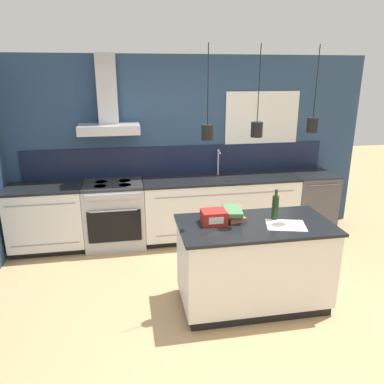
{
  "coord_description": "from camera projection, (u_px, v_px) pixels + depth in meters",
  "views": [
    {
      "loc": [
        -0.77,
        -3.34,
        2.35
      ],
      "look_at": [
        -0.05,
        0.67,
        1.05
      ],
      "focal_mm": 35.0,
      "sensor_mm": 36.0,
      "label": 1
    }
  ],
  "objects": [
    {
      "name": "red_supply_box",
      "position": [
        214.0,
        217.0,
        3.74
      ],
      "size": [
        0.24,
        0.21,
        0.13
      ],
      "color": "red",
      "rests_on": "kitchen_island"
    },
    {
      "name": "paper_pile",
      "position": [
        286.0,
        225.0,
        3.7
      ],
      "size": [
        0.44,
        0.38,
        0.01
      ],
      "color": "silver",
      "rests_on": "kitchen_island"
    },
    {
      "name": "kitchen_island",
      "position": [
        253.0,
        264.0,
        3.89
      ],
      "size": [
        1.55,
        0.82,
        0.91
      ],
      "color": "black",
      "rests_on": "ground_plane"
    },
    {
      "name": "bottle_on_island",
      "position": [
        275.0,
        207.0,
        3.82
      ],
      "size": [
        0.07,
        0.07,
        0.32
      ],
      "color": "#193319",
      "rests_on": "kitchen_island"
    },
    {
      "name": "ground_plane",
      "position": [
        207.0,
        305.0,
        3.98
      ],
      "size": [
        16.0,
        16.0,
        0.0
      ],
      "primitive_type": "plane",
      "color": "tan",
      "rests_on": "ground"
    },
    {
      "name": "dishwasher",
      "position": [
        310.0,
        202.0,
        5.76
      ],
      "size": [
        0.62,
        0.65,
        0.91
      ],
      "color": "#4C4C51",
      "rests_on": "ground_plane"
    },
    {
      "name": "wall_back",
      "position": [
        175.0,
        145.0,
        5.43
      ],
      "size": [
        5.6,
        2.12,
        2.6
      ],
      "color": "navy",
      "rests_on": "ground_plane"
    },
    {
      "name": "counter_run_left",
      "position": [
        48.0,
        218.0,
        5.11
      ],
      "size": [
        1.0,
        0.64,
        0.91
      ],
      "color": "black",
      "rests_on": "ground_plane"
    },
    {
      "name": "counter_run_sink",
      "position": [
        220.0,
        207.0,
        5.52
      ],
      "size": [
        2.25,
        0.64,
        1.29
      ],
      "color": "black",
      "rests_on": "ground_plane"
    },
    {
      "name": "book_stack",
      "position": [
        232.0,
        214.0,
        3.84
      ],
      "size": [
        0.24,
        0.35,
        0.12
      ],
      "color": "olive",
      "rests_on": "kitchen_island"
    },
    {
      "name": "oven_range",
      "position": [
        115.0,
        214.0,
        5.26
      ],
      "size": [
        0.82,
        0.66,
        0.91
      ],
      "color": "#B5B5BA",
      "rests_on": "ground_plane"
    }
  ]
}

